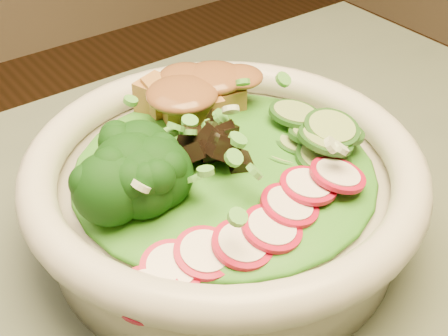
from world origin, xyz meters
TOP-DOWN VIEW (x-y plane):
  - salad_bowl at (0.19, 0.12)m, footprint 0.29×0.29m
  - lettuce_bed at (0.19, 0.12)m, footprint 0.22×0.22m
  - broccoli_florets at (0.13, 0.14)m, footprint 0.09×0.08m
  - radish_slices at (0.17, 0.05)m, footprint 0.12×0.05m
  - cucumber_slices at (0.26, 0.10)m, footprint 0.08×0.08m
  - mushroom_heap at (0.20, 0.14)m, footprint 0.08×0.08m
  - tofu_cubes at (0.21, 0.19)m, footprint 0.10×0.07m
  - peanut_sauce at (0.21, 0.19)m, footprint 0.08×0.06m
  - scallion_garnish at (0.19, 0.12)m, footprint 0.21×0.21m

SIDE VIEW (x-z plane):
  - salad_bowl at x=0.19m, z-range 0.75..0.83m
  - lettuce_bed at x=0.19m, z-range 0.80..0.83m
  - radish_slices at x=0.17m, z-range 0.81..0.83m
  - cucumber_slices at x=0.26m, z-range 0.81..0.85m
  - tofu_cubes at x=0.21m, z-range 0.81..0.85m
  - mushroom_heap at x=0.20m, z-range 0.81..0.85m
  - broccoli_florets at x=0.13m, z-range 0.81..0.86m
  - scallion_garnish at x=0.19m, z-range 0.83..0.85m
  - peanut_sauce at x=0.21m, z-range 0.83..0.85m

